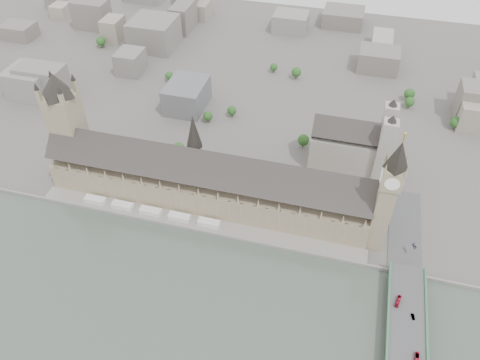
% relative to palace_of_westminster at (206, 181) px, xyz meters
% --- Properties ---
extents(ground, '(900.00, 900.00, 0.00)m').
position_rel_palace_of_westminster_xyz_m(ground, '(0.00, -19.70, -22.71)').
color(ground, '#595651').
rests_on(ground, ground).
extents(embankment_wall, '(600.00, 1.50, 3.00)m').
position_rel_palace_of_westminster_xyz_m(embankment_wall, '(0.00, -34.70, -21.21)').
color(embankment_wall, gray).
rests_on(embankment_wall, ground).
extents(river_terrace, '(270.00, 15.00, 2.00)m').
position_rel_palace_of_westminster_xyz_m(river_terrace, '(0.00, -27.20, -21.71)').
color(river_terrace, gray).
rests_on(river_terrace, ground).
extents(terrace_tents, '(118.00, 7.00, 4.00)m').
position_rel_palace_of_westminster_xyz_m(terrace_tents, '(-40.00, -26.70, -18.71)').
color(terrace_tents, silver).
rests_on(terrace_tents, river_terrace).
extents(palace_of_westminster, '(265.00, 40.73, 55.44)m').
position_rel_palace_of_westminster_xyz_m(palace_of_westminster, '(0.00, 0.00, 0.00)').
color(palace_of_westminster, gray).
rests_on(palace_of_westminster, ground).
extents(elizabeth_tower, '(17.00, 17.00, 107.50)m').
position_rel_palace_of_westminster_xyz_m(elizabeth_tower, '(138.00, -11.70, 35.38)').
color(elizabeth_tower, gray).
rests_on(elizabeth_tower, ground).
extents(victoria_tower, '(30.00, 30.00, 100.00)m').
position_rel_palace_of_westminster_xyz_m(victoria_tower, '(-122.00, 6.30, 32.50)').
color(victoria_tower, gray).
rests_on(victoria_tower, ground).
extents(central_tower, '(13.00, 13.00, 48.00)m').
position_rel_palace_of_westminster_xyz_m(central_tower, '(-10.00, 6.30, 35.21)').
color(central_tower, tan).
rests_on(central_tower, ground).
extents(westminster_abbey, '(68.00, 36.00, 64.00)m').
position_rel_palace_of_westminster_xyz_m(westminster_abbey, '(110.92, 75.30, 2.38)').
color(westminster_abbey, '#A19C91').
rests_on(westminster_abbey, ground).
extents(city_skyline_inland, '(720.00, 360.00, 38.00)m').
position_rel_palace_of_westminster_xyz_m(city_skyline_inland, '(0.00, 225.30, -3.71)').
color(city_skyline_inland, gray).
rests_on(city_skyline_inland, ground).
extents(park_trees, '(110.00, 30.00, 15.00)m').
position_rel_palace_of_westminster_xyz_m(park_trees, '(-10.00, 40.30, -15.21)').
color(park_trees, '#1F4B1B').
rests_on(park_trees, ground).
extents(red_bus_north, '(4.36, 9.78, 2.65)m').
position_rel_palace_of_westminster_xyz_m(red_bus_north, '(155.70, -67.25, -11.13)').
color(red_bus_north, maroon).
rests_on(red_bus_north, westminster_bridge).
extents(red_bus_south, '(2.93, 9.81, 2.69)m').
position_rel_palace_of_westminster_xyz_m(red_bus_south, '(167.28, -106.11, -11.11)').
color(red_bus_south, red).
rests_on(red_bus_south, westminster_bridge).
extents(car_silver, '(2.59, 4.66, 1.46)m').
position_rel_palace_of_westminster_xyz_m(car_silver, '(165.39, -76.27, -11.73)').
color(car_silver, gray).
rests_on(car_silver, westminster_bridge).
extents(car_approach, '(4.04, 5.91, 1.59)m').
position_rel_palace_of_westminster_xyz_m(car_approach, '(166.76, -15.25, -11.66)').
color(car_approach, gray).
rests_on(car_approach, westminster_bridge).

